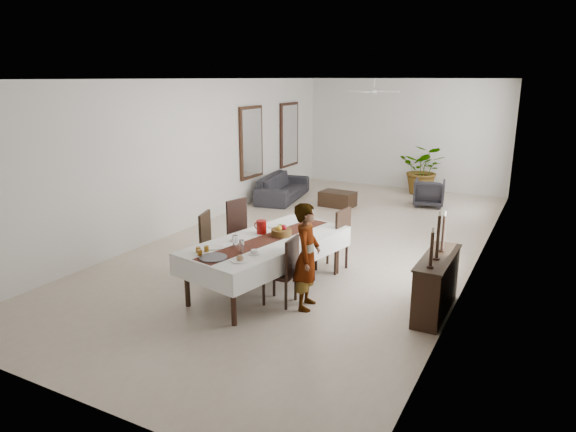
{
  "coord_description": "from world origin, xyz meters",
  "views": [
    {
      "loc": [
        4.06,
        -9.06,
        3.23
      ],
      "look_at": [
        0.31,
        -1.95,
        1.05
      ],
      "focal_mm": 32.0,
      "sensor_mm": 36.0,
      "label": 1
    }
  ],
  "objects_px": {
    "dining_table_top": "(268,241)",
    "sideboard_body": "(436,286)",
    "woman": "(307,256)",
    "sofa": "(283,187)",
    "red_pitcher": "(261,227)"
  },
  "relations": [
    {
      "from": "dining_table_top",
      "to": "woman",
      "type": "xyz_separation_m",
      "value": [
        0.83,
        -0.32,
        -0.0
      ]
    },
    {
      "from": "sofa",
      "to": "dining_table_top",
      "type": "bearing_deg",
      "value": -163.9
    },
    {
      "from": "woman",
      "to": "sofa",
      "type": "distance_m",
      "value": 6.87
    },
    {
      "from": "dining_table_top",
      "to": "sideboard_body",
      "type": "bearing_deg",
      "value": 19.59
    },
    {
      "from": "dining_table_top",
      "to": "woman",
      "type": "bearing_deg",
      "value": -9.74
    },
    {
      "from": "red_pitcher",
      "to": "sideboard_body",
      "type": "bearing_deg",
      "value": 3.14
    },
    {
      "from": "red_pitcher",
      "to": "woman",
      "type": "bearing_deg",
      "value": -26.62
    },
    {
      "from": "sofa",
      "to": "red_pitcher",
      "type": "bearing_deg",
      "value": -165.01
    },
    {
      "from": "dining_table_top",
      "to": "woman",
      "type": "relative_size",
      "value": 1.66
    },
    {
      "from": "dining_table_top",
      "to": "sideboard_body",
      "type": "relative_size",
      "value": 1.91
    },
    {
      "from": "woman",
      "to": "sideboard_body",
      "type": "bearing_deg",
      "value": -80.53
    },
    {
      "from": "red_pitcher",
      "to": "sofa",
      "type": "distance_m",
      "value": 5.92
    },
    {
      "from": "red_pitcher",
      "to": "sofa",
      "type": "relative_size",
      "value": 0.1
    },
    {
      "from": "red_pitcher",
      "to": "sideboard_body",
      "type": "height_order",
      "value": "red_pitcher"
    },
    {
      "from": "red_pitcher",
      "to": "woman",
      "type": "height_order",
      "value": "woman"
    }
  ]
}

